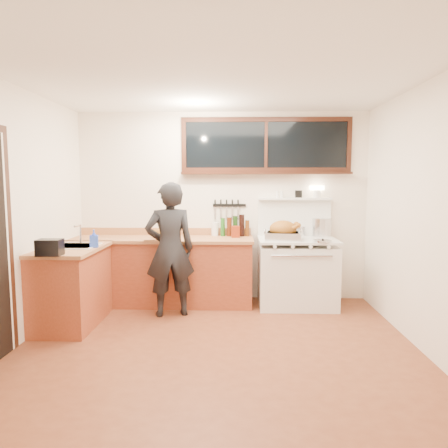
{
  "coord_description": "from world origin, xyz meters",
  "views": [
    {
      "loc": [
        0.19,
        -3.83,
        1.64
      ],
      "look_at": [
        0.05,
        0.85,
        1.15
      ],
      "focal_mm": 32.0,
      "sensor_mm": 36.0,
      "label": 1
    }
  ],
  "objects_px": {
    "cutting_board": "(161,235)",
    "roast_turkey": "(283,232)",
    "man": "(170,249)",
    "vintage_stove": "(297,271)"
  },
  "relations": [
    {
      "from": "cutting_board",
      "to": "roast_turkey",
      "type": "distance_m",
      "value": 1.59
    },
    {
      "from": "cutting_board",
      "to": "man",
      "type": "bearing_deg",
      "value": -63.98
    },
    {
      "from": "roast_turkey",
      "to": "vintage_stove",
      "type": "bearing_deg",
      "value": 29.01
    },
    {
      "from": "man",
      "to": "roast_turkey",
      "type": "xyz_separation_m",
      "value": [
        1.42,
        0.33,
        0.18
      ]
    },
    {
      "from": "vintage_stove",
      "to": "cutting_board",
      "type": "bearing_deg",
      "value": -176.83
    },
    {
      "from": "vintage_stove",
      "to": "cutting_board",
      "type": "distance_m",
      "value": 1.85
    },
    {
      "from": "man",
      "to": "roast_turkey",
      "type": "relative_size",
      "value": 3.33
    },
    {
      "from": "man",
      "to": "cutting_board",
      "type": "relative_size",
      "value": 3.28
    },
    {
      "from": "vintage_stove",
      "to": "man",
      "type": "height_order",
      "value": "man"
    },
    {
      "from": "vintage_stove",
      "to": "roast_turkey",
      "type": "relative_size",
      "value": 3.23
    }
  ]
}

